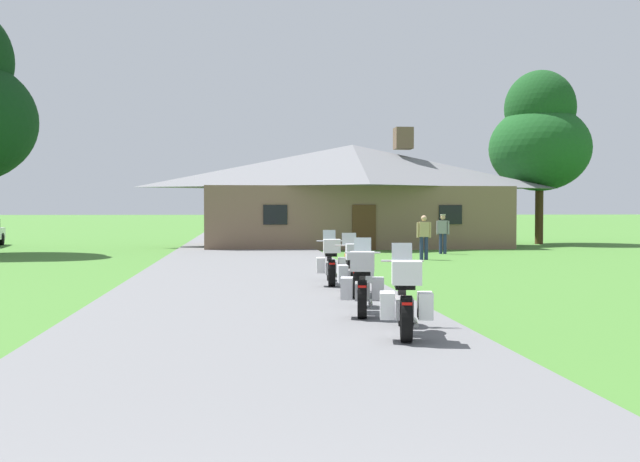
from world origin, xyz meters
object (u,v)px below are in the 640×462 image
motorcycle_white_second_in_row (362,283)px  motorcycle_orange_third_in_row (353,270)px  bystander_gray_shirt_near_lodge (443,232)px  motorcycle_red_nearest_to_camera (405,298)px  tree_right_of_lodge (540,137)px  motorcycle_black_farthest_in_row (331,262)px  bystander_tan_shirt_beside_signpost (424,235)px

motorcycle_white_second_in_row → motorcycle_orange_third_in_row: size_ratio=0.99×
motorcycle_orange_third_in_row → bystander_gray_shirt_near_lodge: bearing=71.1°
motorcycle_red_nearest_to_camera → tree_right_of_lodge: (13.91, 28.42, 5.26)m
motorcycle_black_farthest_in_row → tree_right_of_lodge: tree_right_of_lodge is taller
motorcycle_red_nearest_to_camera → motorcycle_orange_third_in_row: size_ratio=0.99×
motorcycle_red_nearest_to_camera → bystander_tan_shirt_beside_signpost: bearing=85.0°
motorcycle_black_farthest_in_row → tree_right_of_lodge: size_ratio=0.22×
motorcycle_orange_third_in_row → tree_right_of_lodge: tree_right_of_lodge is taller
bystander_tan_shirt_beside_signpost → tree_right_of_lodge: bearing=-127.1°
motorcycle_orange_third_in_row → motorcycle_black_farthest_in_row: bearing=97.8°
motorcycle_red_nearest_to_camera → tree_right_of_lodge: tree_right_of_lodge is taller
motorcycle_red_nearest_to_camera → motorcycle_orange_third_in_row: bearing=99.8°
motorcycle_white_second_in_row → bystander_gray_shirt_near_lodge: 19.04m
motorcycle_black_farthest_in_row → bystander_gray_shirt_near_lodge: size_ratio=1.24×
tree_right_of_lodge → bystander_tan_shirt_beside_signpost: bearing=-128.7°
motorcycle_red_nearest_to_camera → motorcycle_white_second_in_row: (-0.24, 2.25, 0.00)m
motorcycle_red_nearest_to_camera → motorcycle_orange_third_in_row: (0.03, 5.04, 0.00)m
motorcycle_white_second_in_row → motorcycle_orange_third_in_row: (0.27, 2.79, 0.00)m
motorcycle_orange_third_in_row → motorcycle_black_farthest_in_row: 2.38m
motorcycle_black_farthest_in_row → motorcycle_white_second_in_row: bearing=-86.3°
motorcycle_red_nearest_to_camera → tree_right_of_lodge: bearing=74.0°
motorcycle_red_nearest_to_camera → bystander_gray_shirt_near_lodge: bystander_gray_shirt_near_lodge is taller
motorcycle_white_second_in_row → motorcycle_black_farthest_in_row: 5.16m
bystander_gray_shirt_near_lodge → bystander_tan_shirt_beside_signpost: (-1.71, -3.49, -0.02)m
motorcycle_white_second_in_row → bystander_tan_shirt_beside_signpost: (4.74, 14.42, 0.32)m
motorcycle_red_nearest_to_camera → bystander_gray_shirt_near_lodge: size_ratio=1.23×
bystander_gray_shirt_near_lodge → motorcycle_orange_third_in_row: bearing=94.2°
motorcycle_orange_third_in_row → bystander_tan_shirt_beside_signpost: 12.47m
motorcycle_white_second_in_row → motorcycle_black_farthest_in_row: bearing=98.7°
motorcycle_white_second_in_row → tree_right_of_lodge: 30.21m
tree_right_of_lodge → motorcycle_white_second_in_row: bearing=-118.4°
motorcycle_white_second_in_row → motorcycle_orange_third_in_row: 2.80m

